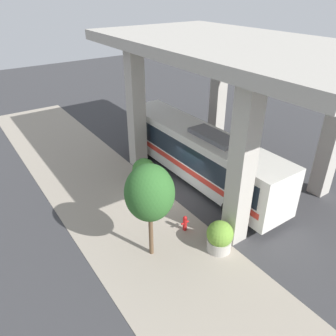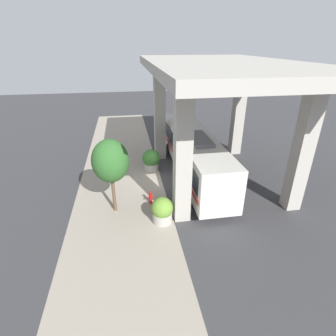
# 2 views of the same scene
# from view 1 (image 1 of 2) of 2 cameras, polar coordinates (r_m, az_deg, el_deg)

# --- Properties ---
(ground_plane) EXTENTS (80.00, 80.00, 0.00)m
(ground_plane) POSITION_cam_1_polar(r_m,az_deg,el_deg) (19.15, 0.52, -5.05)
(ground_plane) COLOR #38383A
(ground_plane) RESTS_ON ground
(sidewalk_strip) EXTENTS (6.00, 40.00, 0.02)m
(sidewalk_strip) POSITION_cam_1_polar(r_m,az_deg,el_deg) (17.90, -7.42, -8.09)
(sidewalk_strip) COLOR gray
(sidewalk_strip) RESTS_ON ground
(overpass) EXTENTS (9.40, 17.12, 8.32)m
(overpass) POSITION_cam_1_polar(r_m,az_deg,el_deg) (18.74, 11.16, 17.62)
(overpass) COLOR #ADA89E
(overpass) RESTS_ON ground
(bus) EXTENTS (2.65, 12.73, 3.50)m
(bus) POSITION_cam_1_polar(r_m,az_deg,el_deg) (20.06, 5.28, 2.86)
(bus) COLOR silver
(bus) RESTS_ON ground
(fire_hydrant) EXTENTS (0.44, 0.21, 0.86)m
(fire_hydrant) POSITION_cam_1_polar(r_m,az_deg,el_deg) (16.56, 2.96, -9.56)
(fire_hydrant) COLOR #B21919
(fire_hydrant) RESTS_ON ground
(planter_front) EXTENTS (1.23, 1.23, 1.55)m
(planter_front) POSITION_cam_1_polar(r_m,az_deg,el_deg) (15.46, 9.01, -11.77)
(planter_front) COLOR #ADA89E
(planter_front) RESTS_ON ground
(planter_middle) EXTENTS (1.41, 1.41, 1.76)m
(planter_middle) POSITION_cam_1_polar(r_m,az_deg,el_deg) (19.86, -4.19, -0.74)
(planter_middle) COLOR #ADA89E
(planter_middle) RESTS_ON ground
(street_tree_near) EXTENTS (2.11, 2.11, 4.61)m
(street_tree_near) POSITION_cam_1_polar(r_m,az_deg,el_deg) (13.53, -3.22, -4.40)
(street_tree_near) COLOR brown
(street_tree_near) RESTS_ON ground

